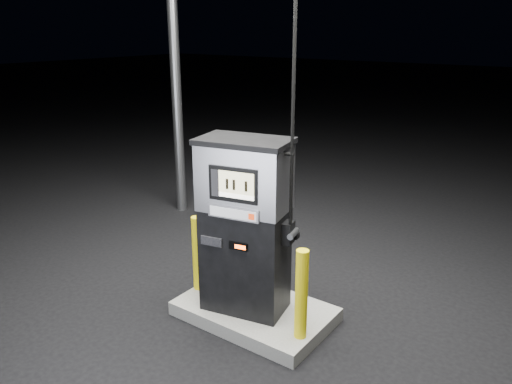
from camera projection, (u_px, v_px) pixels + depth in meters
The scene contains 5 objects.
ground at pixel (255, 317), 5.40m from camera, with size 80.00×80.00×0.00m, color black.
pump_island at pixel (255, 311), 5.38m from camera, with size 1.60×1.00×0.15m, color slate.
fuel_dispenser at pixel (245, 225), 5.04m from camera, with size 1.05×0.72×3.79m.
bollard_left at pixel (198, 253), 5.58m from camera, with size 0.12×0.12×0.87m, color yellow.
bollard_right at pixel (301, 295), 4.68m from camera, with size 0.12×0.12×0.91m, color yellow.
Camera 1 is at (2.76, -3.80, 3.00)m, focal length 35.00 mm.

